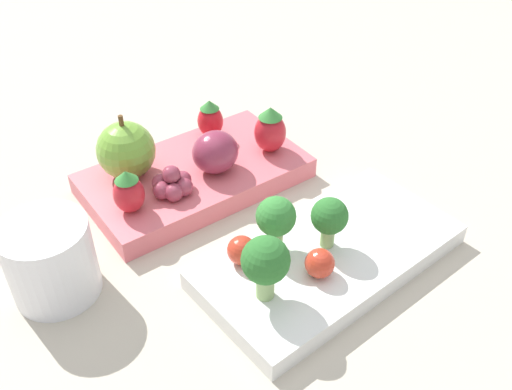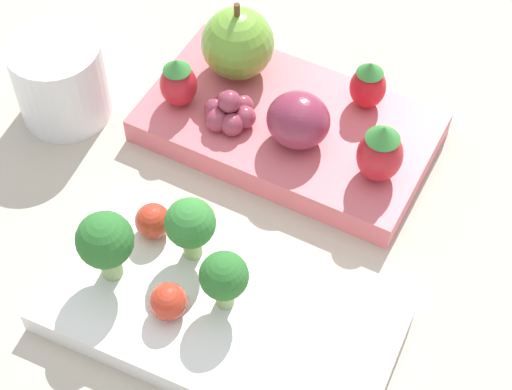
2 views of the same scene
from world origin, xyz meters
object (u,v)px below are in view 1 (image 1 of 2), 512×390
at_px(apple, 126,150).
at_px(strawberry_0, 129,192).
at_px(grape_cluster, 172,183).
at_px(broccoli_floret_0, 266,262).
at_px(cherry_tomato_1, 320,263).
at_px(bento_box_fruit, 194,176).
at_px(broccoli_floret_1, 276,218).
at_px(broccoli_floret_2, 329,218).
at_px(cherry_tomato_0, 242,250).
at_px(strawberry_1, 210,119).
at_px(strawberry_2, 270,130).
at_px(bento_box_savoury, 329,256).
at_px(drinking_cup, 51,260).
at_px(plum, 215,152).

bearing_deg(apple, strawberry_0, 58.31).
height_order(strawberry_0, grape_cluster, strawberry_0).
relative_size(broccoli_floret_0, apple, 0.86).
bearing_deg(cherry_tomato_1, bento_box_fruit, -94.56).
xyz_separation_m(broccoli_floret_1, broccoli_floret_2, (-0.03, 0.03, -0.00)).
relative_size(cherry_tomato_0, cherry_tomato_1, 1.00).
relative_size(strawberry_1, strawberry_2, 0.84).
bearing_deg(bento_box_savoury, broccoli_floret_2, -105.55).
xyz_separation_m(cherry_tomato_1, strawberry_0, (0.07, -0.17, 0.01)).
height_order(bento_box_savoury, broccoli_floret_0, broccoli_floret_0).
height_order(cherry_tomato_0, drinking_cup, drinking_cup).
xyz_separation_m(bento_box_fruit, broccoli_floret_0, (0.06, 0.17, 0.04)).
relative_size(plum, grape_cluster, 1.14).
height_order(broccoli_floret_2, strawberry_1, broccoli_floret_2).
bearing_deg(strawberry_0, apple, -121.69).
relative_size(strawberry_2, plum, 1.08).
xyz_separation_m(broccoli_floret_2, plum, (0.00, -0.15, -0.01)).
xyz_separation_m(bento_box_savoury, broccoli_floret_2, (-0.00, -0.01, 0.04)).
xyz_separation_m(strawberry_1, plum, (0.04, 0.05, 0.00)).
distance_m(strawberry_0, plum, 0.10).
bearing_deg(strawberry_1, apple, 0.56).
distance_m(bento_box_savoury, plum, 0.15).
bearing_deg(grape_cluster, bento_box_fruit, -154.18).
bearing_deg(bento_box_savoury, plum, -90.04).
xyz_separation_m(bento_box_fruit, broccoli_floret_1, (0.02, 0.14, 0.04)).
height_order(cherry_tomato_1, plum, plum).
bearing_deg(broccoli_floret_0, bento_box_fruit, -110.09).
height_order(grape_cluster, drinking_cup, drinking_cup).
height_order(bento_box_fruit, broccoli_floret_2, broccoli_floret_2).
xyz_separation_m(bento_box_fruit, strawberry_1, (-0.05, -0.03, 0.03)).
xyz_separation_m(broccoli_floret_1, strawberry_0, (0.06, -0.12, -0.01)).
relative_size(broccoli_floret_0, strawberry_1, 1.34).
bearing_deg(cherry_tomato_0, drinking_cup, -37.56).
distance_m(broccoli_floret_2, cherry_tomato_0, 0.08).
relative_size(apple, plum, 1.42).
xyz_separation_m(cherry_tomato_0, plum, (-0.06, -0.11, 0.01)).
bearing_deg(drinking_cup, broccoli_floret_0, 129.33).
distance_m(broccoli_floret_2, grape_cluster, 0.16).
xyz_separation_m(apple, plum, (-0.07, 0.05, -0.01)).
bearing_deg(bento_box_fruit, strawberry_2, 159.66).
xyz_separation_m(cherry_tomato_0, grape_cluster, (-0.01, -0.11, 0.00)).
distance_m(bento_box_savoury, broccoli_floret_2, 0.04).
distance_m(plum, drinking_cup, 0.19).
xyz_separation_m(broccoli_floret_0, apple, (-0.01, -0.20, -0.00)).
height_order(broccoli_floret_0, grape_cluster, broccoli_floret_0).
relative_size(bento_box_fruit, strawberry_0, 5.32).
height_order(bento_box_fruit, strawberry_0, strawberry_0).
bearing_deg(broccoli_floret_2, drinking_cup, -34.25).
distance_m(broccoli_floret_1, plum, 0.12).
relative_size(broccoli_floret_0, broccoli_floret_2, 1.19).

